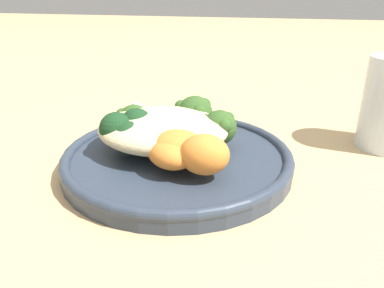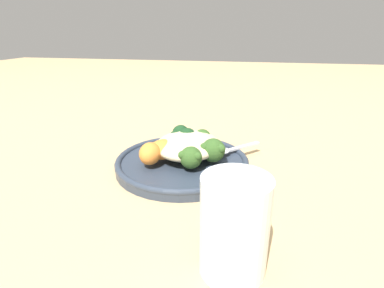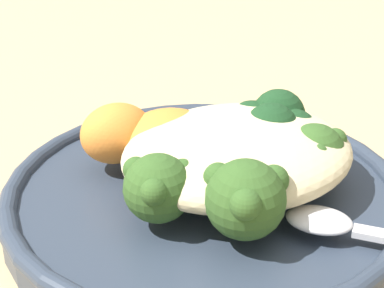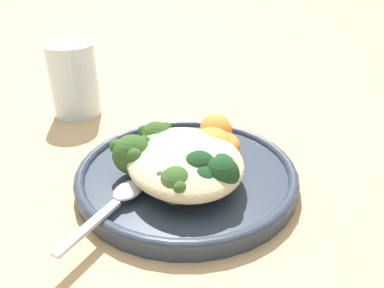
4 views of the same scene
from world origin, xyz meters
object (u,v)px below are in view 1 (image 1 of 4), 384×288
Objects in this scene: plate at (179,156)px; broccoli_stalk_2 at (176,128)px; sweet_potato_chunk_2 at (204,155)px; broccoli_stalk_0 at (210,131)px; sweet_potato_chunk_0 at (172,152)px; spoon at (161,119)px; kale_tuft at (130,131)px; broccoli_stalk_1 at (193,116)px; broccoli_stalk_4 at (144,137)px; sweet_potato_chunk_1 at (178,148)px; broccoli_stalk_3 at (144,126)px; quinoa_mound at (160,129)px.

broccoli_stalk_2 is at bearing 110.97° from plate.
plate is 0.07m from sweet_potato_chunk_2.
broccoli_stalk_0 is 1.48× the size of sweet_potato_chunk_0.
broccoli_stalk_0 is at bearing -174.24° from spoon.
kale_tuft reaches higher than broccoli_stalk_0.
broccoli_stalk_0 reaches higher than spoon.
kale_tuft is (-0.06, -0.06, 0.00)m from broccoli_stalk_1.
broccoli_stalk_1 reaches higher than spoon.
broccoli_stalk_0 is 0.84× the size of broccoli_stalk_4.
sweet_potato_chunk_1 is at bearing -22.89° from kale_tuft.
broccoli_stalk_3 is 1.91× the size of sweet_potato_chunk_1.
broccoli_stalk_1 is at bearing -112.47° from broccoli_stalk_3.
broccoli_stalk_1 reaches higher than quinoa_mound.
broccoli_stalk_4 is 1.62× the size of kale_tuft.
kale_tuft is (-0.01, -0.01, 0.01)m from broccoli_stalk_4.
broccoli_stalk_1 is at bearing -113.55° from broccoli_stalk_4.
kale_tuft is (-0.06, 0.03, 0.01)m from sweet_potato_chunk_0.
sweet_potato_chunk_2 reaches higher than broccoli_stalk_2.
broccoli_stalk_1 reaches higher than sweet_potato_chunk_2.
broccoli_stalk_0 is 1.81× the size of sweet_potato_chunk_2.
broccoli_stalk_4 is 0.06m from sweet_potato_chunk_1.
sweet_potato_chunk_0 is at bearing -29.23° from kale_tuft.
sweet_potato_chunk_2 is at bearing -14.63° from sweet_potato_chunk_0.
broccoli_stalk_1 is 0.08m from kale_tuft.
broccoli_stalk_0 is (0.03, 0.01, 0.03)m from plate.
broccoli_stalk_4 is (-0.04, -0.05, -0.01)m from broccoli_stalk_1.
broccoli_stalk_4 reaches higher than plate.
sweet_potato_chunk_0 is 0.04m from sweet_potato_chunk_2.
sweet_potato_chunk_0 is at bearing 152.84° from broccoli_stalk_4.
sweet_potato_chunk_0 is (-0.03, -0.06, -0.00)m from broccoli_stalk_0.
kale_tuft is at bearing -150.85° from quinoa_mound.
spoon is at bearing -70.06° from broccoli_stalk_4.
broccoli_stalk_2 is at bearing -115.89° from broccoli_stalk_4.
spoon is (-0.04, 0.08, 0.01)m from plate.
broccoli_stalk_4 is at bearing 123.42° from broccoli_stalk_2.
sweet_potato_chunk_0 is at bearing 157.33° from spoon.
kale_tuft is 0.09m from spoon.
broccoli_stalk_4 is (-0.03, -0.03, -0.00)m from broccoli_stalk_2.
broccoli_stalk_0 is (0.05, 0.01, -0.00)m from quinoa_mound.
broccoli_stalk_3 reaches higher than sweet_potato_chunk_1.
sweet_potato_chunk_1 is (0.06, -0.05, 0.00)m from broccoli_stalk_3.
sweet_potato_chunk_1 reaches higher than sweet_potato_chunk_0.
broccoli_stalk_3 reaches higher than sweet_potato_chunk_0.
quinoa_mound is (-0.02, 0.00, 0.03)m from plate.
sweet_potato_chunk_2 is at bearing -42.75° from quinoa_mound.
spoon is (-0.03, 0.05, -0.01)m from broccoli_stalk_2.
broccoli_stalk_4 is (-0.07, -0.02, -0.01)m from broccoli_stalk_0.
broccoli_stalk_4 is 2.16× the size of sweet_potato_chunk_2.
quinoa_mound is 0.03m from broccoli_stalk_2.
sweet_potato_chunk_2 is at bearing -24.00° from kale_tuft.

